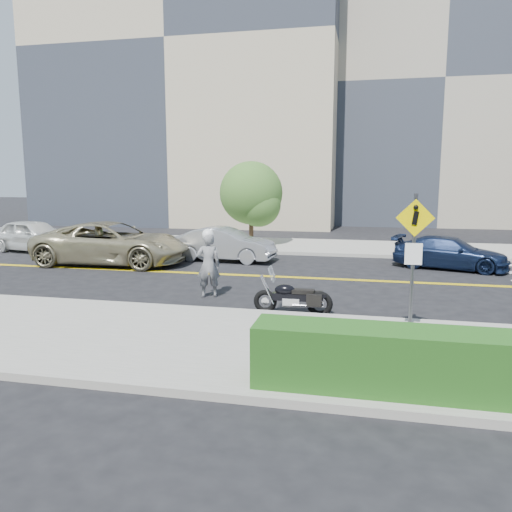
{
  "coord_description": "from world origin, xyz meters",
  "views": [
    {
      "loc": [
        3.21,
        -17.03,
        3.48
      ],
      "look_at": [
        0.11,
        -2.99,
        1.2
      ],
      "focal_mm": 35.0,
      "sensor_mm": 36.0,
      "label": 1
    }
  ],
  "objects_px": {
    "parked_car_silver": "(224,244)",
    "parked_car_blue": "(450,253)",
    "pedestrian_sign": "(414,251)",
    "motorcycle": "(293,290)",
    "motorcyclist": "(208,263)",
    "parked_car_white": "(33,236)",
    "suv": "(112,243)"
  },
  "relations": [
    {
      "from": "parked_car_silver",
      "to": "parked_car_blue",
      "type": "height_order",
      "value": "parked_car_silver"
    },
    {
      "from": "pedestrian_sign",
      "to": "motorcycle",
      "type": "xyz_separation_m",
      "value": [
        -2.76,
        1.71,
        -1.36
      ]
    },
    {
      "from": "motorcycle",
      "to": "parked_car_silver",
      "type": "distance_m",
      "value": 8.45
    },
    {
      "from": "motorcycle",
      "to": "motorcyclist",
      "type": "bearing_deg",
      "value": 154.19
    },
    {
      "from": "pedestrian_sign",
      "to": "motorcycle",
      "type": "height_order",
      "value": "pedestrian_sign"
    },
    {
      "from": "motorcycle",
      "to": "parked_car_blue",
      "type": "height_order",
      "value": "parked_car_blue"
    },
    {
      "from": "parked_car_silver",
      "to": "parked_car_blue",
      "type": "relative_size",
      "value": 1.01
    },
    {
      "from": "motorcycle",
      "to": "pedestrian_sign",
      "type": "bearing_deg",
      "value": -33.01
    },
    {
      "from": "motorcyclist",
      "to": "motorcycle",
      "type": "height_order",
      "value": "motorcyclist"
    },
    {
      "from": "motorcyclist",
      "to": "parked_car_white",
      "type": "xyz_separation_m",
      "value": [
        -10.82,
        6.83,
        -0.24
      ]
    },
    {
      "from": "motorcycle",
      "to": "suv",
      "type": "height_order",
      "value": "suv"
    },
    {
      "from": "parked_car_white",
      "to": "motorcycle",
      "type": "bearing_deg",
      "value": -110.34
    },
    {
      "from": "suv",
      "to": "parked_car_white",
      "type": "relative_size",
      "value": 1.38
    },
    {
      "from": "pedestrian_sign",
      "to": "motorcyclist",
      "type": "height_order",
      "value": "pedestrian_sign"
    },
    {
      "from": "pedestrian_sign",
      "to": "parked_car_white",
      "type": "relative_size",
      "value": 0.67
    },
    {
      "from": "pedestrian_sign",
      "to": "parked_car_blue",
      "type": "bearing_deg",
      "value": 76.72
    },
    {
      "from": "motorcycle",
      "to": "parked_car_white",
      "type": "relative_size",
      "value": 0.44
    },
    {
      "from": "pedestrian_sign",
      "to": "motorcyclist",
      "type": "bearing_deg",
      "value": 151.58
    },
    {
      "from": "parked_car_blue",
      "to": "pedestrian_sign",
      "type": "bearing_deg",
      "value": -177.09
    },
    {
      "from": "motorcycle",
      "to": "parked_car_white",
      "type": "bearing_deg",
      "value": 147.98
    },
    {
      "from": "suv",
      "to": "parked_car_white",
      "type": "bearing_deg",
      "value": 64.13
    },
    {
      "from": "pedestrian_sign",
      "to": "parked_car_silver",
      "type": "xyz_separation_m",
      "value": [
        -6.74,
        9.16,
        -1.26
      ]
    },
    {
      "from": "pedestrian_sign",
      "to": "parked_car_blue",
      "type": "relative_size",
      "value": 0.71
    },
    {
      "from": "motorcyclist",
      "to": "parked_car_white",
      "type": "relative_size",
      "value": 0.45
    },
    {
      "from": "pedestrian_sign",
      "to": "motorcycle",
      "type": "distance_m",
      "value": 3.52
    },
    {
      "from": "pedestrian_sign",
      "to": "motorcyclist",
      "type": "xyz_separation_m",
      "value": [
        -5.43,
        2.94,
        -0.96
      ]
    },
    {
      "from": "motorcycle",
      "to": "parked_car_silver",
      "type": "xyz_separation_m",
      "value": [
        -3.99,
        7.45,
        0.1
      ]
    },
    {
      "from": "parked_car_white",
      "to": "parked_car_silver",
      "type": "bearing_deg",
      "value": -83.15
    },
    {
      "from": "motorcycle",
      "to": "suv",
      "type": "distance_m",
      "value": 9.96
    },
    {
      "from": "pedestrian_sign",
      "to": "parked_car_silver",
      "type": "bearing_deg",
      "value": 126.36
    },
    {
      "from": "parked_car_white",
      "to": "parked_car_blue",
      "type": "bearing_deg",
      "value": -80.95
    },
    {
      "from": "pedestrian_sign",
      "to": "parked_car_blue",
      "type": "height_order",
      "value": "pedestrian_sign"
    }
  ]
}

